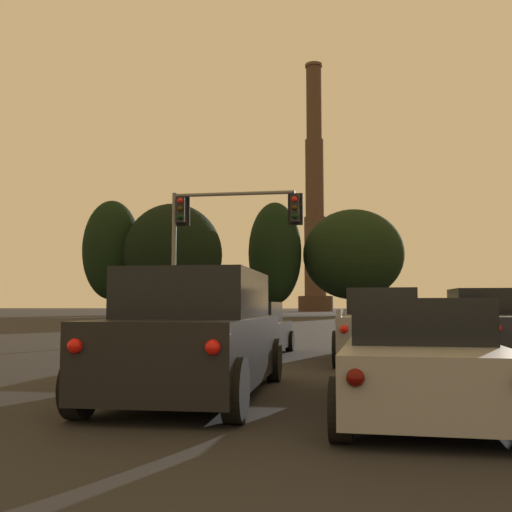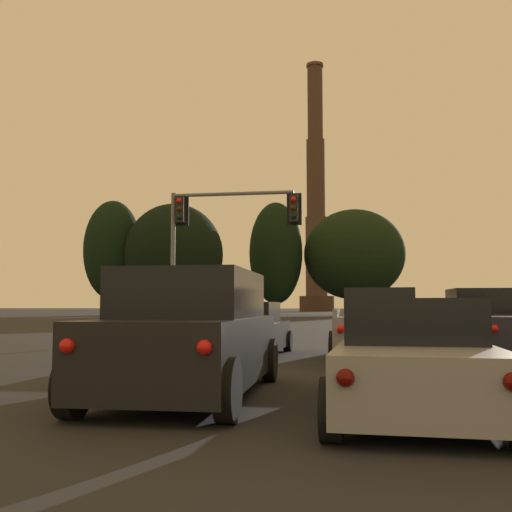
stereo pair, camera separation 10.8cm
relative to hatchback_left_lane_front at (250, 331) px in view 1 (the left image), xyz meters
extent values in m
cube|color=black|center=(0.00, 0.10, -0.14)|extent=(1.84, 4.05, 0.72)
cube|color=black|center=(-0.01, -0.30, 0.50)|extent=(1.62, 1.95, 0.55)
cylinder|color=black|center=(-0.79, 1.75, -0.36)|extent=(0.24, 0.61, 0.60)
cylinder|color=black|center=(0.89, 1.70, -0.36)|extent=(0.24, 0.61, 0.60)
cylinder|color=black|center=(-0.89, -1.50, -0.36)|extent=(0.24, 0.61, 0.60)
cylinder|color=black|center=(0.79, -1.55, -0.36)|extent=(0.24, 0.61, 0.60)
sphere|color=red|center=(-0.74, -1.90, 0.02)|extent=(0.17, 0.17, 0.17)
sphere|color=red|center=(0.62, -1.94, 0.02)|extent=(0.17, 0.17, 0.17)
cube|color=black|center=(0.43, -7.33, 0.02)|extent=(1.99, 4.83, 0.95)
cube|color=black|center=(0.43, -7.21, 0.84)|extent=(1.82, 2.83, 0.70)
cylinder|color=black|center=(-0.54, -5.42, -0.28)|extent=(0.23, 0.76, 0.76)
cylinder|color=black|center=(1.34, -5.39, -0.28)|extent=(0.23, 0.76, 0.76)
cylinder|color=black|center=(-0.48, -9.27, -0.28)|extent=(0.23, 0.76, 0.76)
cylinder|color=black|center=(1.40, -9.24, -0.28)|extent=(0.23, 0.76, 0.76)
sphere|color=red|center=(-0.32, -9.76, 0.23)|extent=(0.17, 0.17, 0.17)
sphere|color=red|center=(1.24, -9.74, 0.23)|extent=(0.17, 0.17, 0.17)
cube|color=#232328|center=(6.53, 0.10, 0.00)|extent=(2.11, 5.44, 0.88)
cube|color=black|center=(6.49, 1.85, 0.80)|extent=(1.88, 1.84, 0.72)
cube|color=#232328|center=(5.62, -1.30, 0.52)|extent=(0.15, 2.43, 0.16)
cylinder|color=black|center=(5.50, 2.28, -0.26)|extent=(0.24, 0.80, 0.80)
cylinder|color=black|center=(5.59, -2.12, -0.26)|extent=(0.24, 0.80, 0.80)
sphere|color=red|center=(5.76, -2.64, 0.19)|extent=(0.17, 0.17, 0.17)
cube|color=gray|center=(3.56, -8.14, -0.14)|extent=(1.99, 4.67, 0.70)
cube|color=black|center=(3.57, -7.91, 0.49)|extent=(1.71, 2.27, 0.55)
cylinder|color=black|center=(2.76, -6.20, -0.34)|extent=(0.25, 0.65, 0.64)
cylinder|color=black|center=(4.52, -6.27, -0.34)|extent=(0.25, 0.65, 0.64)
cylinder|color=black|center=(2.60, -10.00, -0.34)|extent=(0.25, 0.65, 0.64)
sphere|color=#500705|center=(2.74, -10.42, 0.02)|extent=(0.17, 0.17, 0.17)
cube|color=gray|center=(3.47, -0.78, 0.00)|extent=(2.18, 5.46, 0.88)
cube|color=black|center=(3.53, 0.97, 0.80)|extent=(1.90, 1.86, 0.72)
cube|color=gray|center=(2.48, -2.13, 0.52)|extent=(0.18, 2.43, 0.16)
cube|color=gray|center=(4.36, -2.20, 0.52)|extent=(0.18, 2.43, 0.16)
cylinder|color=black|center=(2.56, 1.45, -0.26)|extent=(0.25, 0.81, 0.80)
cylinder|color=black|center=(4.52, 1.38, -0.26)|extent=(0.25, 0.81, 0.80)
cylinder|color=black|center=(2.41, -2.95, -0.26)|extent=(0.25, 0.81, 0.80)
cylinder|color=black|center=(4.37, -3.01, -0.26)|extent=(0.25, 0.81, 0.80)
sphere|color=red|center=(2.55, -3.47, 0.19)|extent=(0.17, 0.17, 0.17)
sphere|color=red|center=(4.19, -3.53, 0.19)|extent=(0.17, 0.17, 0.17)
cylinder|color=slate|center=(-4.19, 6.61, 2.24)|extent=(0.18, 0.18, 5.80)
cylinder|color=black|center=(-4.19, 6.61, -0.61)|extent=(0.40, 0.40, 0.10)
cube|color=black|center=(-3.90, 6.61, 4.47)|extent=(0.34, 0.34, 1.04)
cube|color=black|center=(-3.90, 6.79, 4.47)|extent=(0.58, 0.03, 1.25)
sphere|color=red|center=(-3.90, 6.42, 4.79)|extent=(0.22, 0.22, 0.22)
sphere|color=#352604|center=(-3.90, 6.42, 4.47)|extent=(0.22, 0.22, 0.22)
sphere|color=black|center=(-3.90, 6.42, 4.14)|extent=(0.22, 0.22, 0.22)
cylinder|color=slate|center=(-1.79, 6.61, 5.04)|extent=(4.79, 0.14, 0.14)
sphere|color=slate|center=(-4.19, 6.61, 5.04)|extent=(0.18, 0.18, 0.18)
cube|color=black|center=(0.60, 6.61, 4.40)|extent=(0.34, 0.34, 1.04)
cube|color=black|center=(0.60, 6.79, 4.40)|extent=(0.58, 0.03, 1.25)
sphere|color=red|center=(0.60, 6.42, 4.72)|extent=(0.22, 0.22, 0.22)
sphere|color=#352604|center=(0.60, 6.42, 4.40)|extent=(0.22, 0.22, 0.22)
sphere|color=black|center=(0.60, 6.42, 4.07)|extent=(0.22, 0.22, 0.22)
cylinder|color=#3C2B22|center=(-5.75, 124.84, 1.12)|extent=(8.14, 8.14, 3.58)
cylinder|color=#473328|center=(-5.75, 124.84, 12.26)|extent=(5.09, 5.09, 18.69)
cylinder|color=#473328|center=(-5.75, 124.84, 30.95)|extent=(4.38, 4.38, 18.69)
cylinder|color=#473328|center=(-5.75, 124.84, 49.64)|extent=(3.67, 3.67, 18.69)
cylinder|color=#4E382C|center=(-5.75, 124.84, 58.63)|extent=(4.11, 4.11, 0.70)
cylinder|color=black|center=(-7.66, 65.03, 1.00)|extent=(0.73, 0.73, 3.32)
ellipsoid|color=black|center=(-7.66, 65.03, 7.90)|extent=(7.29, 6.56, 13.98)
cylinder|color=black|center=(-19.60, 56.59, 0.73)|extent=(1.26, 1.26, 2.80)
ellipsoid|color=black|center=(-19.60, 56.59, 7.04)|extent=(12.55, 11.30, 13.08)
cylinder|color=black|center=(-27.79, 56.63, 1.20)|extent=(0.74, 0.74, 3.72)
ellipsoid|color=black|center=(-27.79, 56.63, 7.85)|extent=(7.43, 6.69, 12.77)
cylinder|color=black|center=(2.96, 67.53, 1.21)|extent=(1.39, 1.39, 3.74)
ellipsoid|color=black|center=(2.96, 67.53, 7.76)|extent=(13.91, 12.51, 12.50)
camera|label=1|loc=(2.72, -16.04, 0.67)|focal=42.00mm
camera|label=2|loc=(2.83, -16.02, 0.67)|focal=42.00mm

